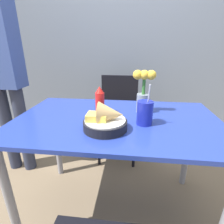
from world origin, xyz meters
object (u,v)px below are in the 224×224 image
ketchup_bottle (100,101)px  person_standing (2,68)px  drink_cup (145,114)px  chair_far_window (119,109)px  flower_vase (143,91)px  food_basket (107,120)px

ketchup_bottle → person_standing: bearing=161.1°
drink_cup → person_standing: size_ratio=0.14×
chair_far_window → drink_cup: 0.93m
ketchup_bottle → person_standing: 0.96m
ketchup_bottle → drink_cup: drink_cup is taller
chair_far_window → flower_vase: bearing=-72.1°
drink_cup → flower_vase: size_ratio=0.85×
drink_cup → food_basket: bearing=-155.7°
chair_far_window → food_basket: bearing=-89.6°
ketchup_bottle → flower_vase: bearing=11.7°
flower_vase → chair_far_window: bearing=107.9°
chair_far_window → ketchup_bottle: 0.79m
food_basket → ketchup_bottle: (-0.08, 0.23, 0.04)m
chair_far_window → food_basket: size_ratio=3.68×
flower_vase → person_standing: person_standing is taller
chair_far_window → drink_cup: (0.21, -0.85, 0.29)m
drink_cup → flower_vase: (-0.00, 0.20, 0.08)m
food_basket → ketchup_bottle: size_ratio=1.29×
food_basket → flower_vase: 0.37m
chair_far_window → food_basket: food_basket is taller
chair_far_window → food_basket: (0.01, -0.95, 0.28)m
person_standing → flower_vase: bearing=-11.8°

